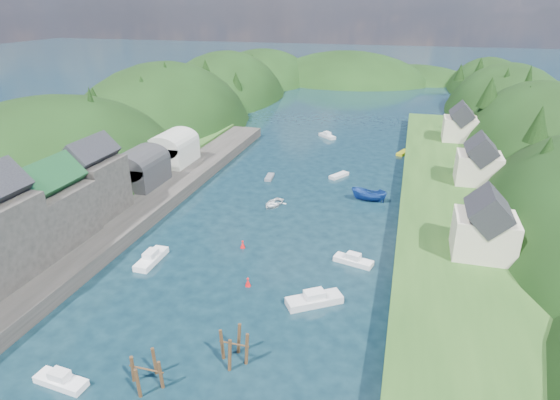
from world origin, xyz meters
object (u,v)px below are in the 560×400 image
(piling_cluster_near, at_px, (147,374))
(channel_buoy_far, at_px, (243,245))
(channel_buoy_near, at_px, (248,282))
(piling_cluster_far, at_px, (234,349))

(piling_cluster_near, relative_size, channel_buoy_far, 3.12)
(channel_buoy_near, bearing_deg, channel_buoy_far, 113.47)
(piling_cluster_near, distance_m, channel_buoy_far, 25.40)
(piling_cluster_far, distance_m, channel_buoy_near, 12.45)
(piling_cluster_far, height_order, channel_buoy_far, piling_cluster_far)
(channel_buoy_far, bearing_deg, piling_cluster_far, -72.24)
(piling_cluster_near, relative_size, piling_cluster_far, 0.89)
(channel_buoy_near, bearing_deg, piling_cluster_near, -101.22)
(piling_cluster_far, xyz_separation_m, channel_buoy_near, (-2.89, 12.08, -0.87))
(piling_cluster_far, height_order, channel_buoy_near, piling_cluster_far)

